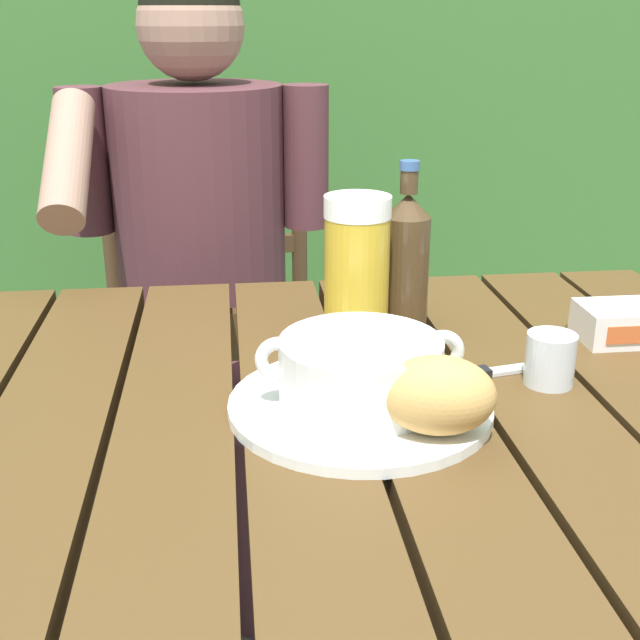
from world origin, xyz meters
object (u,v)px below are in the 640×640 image
object	(u,v)px
bread_roll	(438,395)
beer_bottle	(406,258)
table_knife	(486,372)
chair_near_diner	(209,333)
serving_plate	(360,406)
soup_bowl	(361,369)
beer_glass	(357,270)
water_glass_small	(549,358)
person_eating	(200,252)
butter_tub	(621,323)

from	to	relation	value
bread_roll	beer_bottle	size ratio (longest dim) A/B	0.58
table_knife	bread_roll	bearing A→B (deg)	-123.48
chair_near_diner	beer_bottle	distance (m)	0.80
serving_plate	beer_bottle	size ratio (longest dim) A/B	1.26
soup_bowl	beer_glass	world-z (taller)	beer_glass
soup_bowl	table_knife	bearing A→B (deg)	24.38
bread_roll	beer_glass	size ratio (longest dim) A/B	0.68
chair_near_diner	serving_plate	distance (m)	0.96
water_glass_small	serving_plate	bearing A→B (deg)	-167.89
chair_near_diner	beer_glass	size ratio (longest dim) A/B	5.10
chair_near_diner	water_glass_small	world-z (taller)	chair_near_diner
bread_roll	serving_plate	bearing A→B (deg)	130.60
serving_plate	person_eating	bearing A→B (deg)	105.02
water_glass_small	bread_roll	bearing A→B (deg)	-142.67
person_eating	bread_roll	xyz separation A→B (m)	(0.26, -0.78, 0.06)
serving_plate	beer_bottle	distance (m)	0.29
soup_bowl	table_knife	size ratio (longest dim) A/B	1.48
water_glass_small	table_knife	size ratio (longest dim) A/B	0.40
soup_bowl	beer_glass	size ratio (longest dim) A/B	1.17
soup_bowl	water_glass_small	world-z (taller)	soup_bowl
person_eating	soup_bowl	distance (m)	0.74
water_glass_small	beer_glass	bearing A→B (deg)	142.78
soup_bowl	beer_glass	xyz separation A→B (m)	(0.03, 0.20, 0.05)
serving_plate	butter_tub	size ratio (longest dim) A/B	2.63
soup_bowl	beer_bottle	bearing A→B (deg)	67.94
beer_glass	soup_bowl	bearing A→B (deg)	-97.50
beer_bottle	beer_glass	bearing A→B (deg)	-147.41
beer_bottle	chair_near_diner	bearing A→B (deg)	113.76
water_glass_small	chair_near_diner	bearing A→B (deg)	115.89
beer_glass	butter_tub	bearing A→B (deg)	-6.13
beer_bottle	person_eating	bearing A→B (deg)	122.67
serving_plate	water_glass_small	world-z (taller)	water_glass_small
serving_plate	beer_glass	size ratio (longest dim) A/B	1.48
person_eating	beer_glass	size ratio (longest dim) A/B	6.35
beer_glass	water_glass_small	bearing A→B (deg)	-37.22
soup_bowl	table_knife	distance (m)	0.19
soup_bowl	beer_glass	distance (m)	0.21
water_glass_small	table_knife	distance (m)	0.07
butter_tub	table_knife	size ratio (longest dim) A/B	0.72
water_glass_small	butter_tub	xyz separation A→B (m)	(0.15, 0.12, -0.01)
person_eating	serving_plate	world-z (taller)	person_eating
table_knife	butter_tub	bearing A→B (deg)	23.55
soup_bowl	beer_glass	bearing A→B (deg)	82.50
person_eating	soup_bowl	size ratio (longest dim) A/B	5.44
serving_plate	table_knife	size ratio (longest dim) A/B	1.88
soup_bowl	butter_tub	size ratio (longest dim) A/B	2.07
beer_glass	water_glass_small	distance (m)	0.26
chair_near_diner	table_knife	bearing A→B (deg)	-67.09
soup_bowl	chair_near_diner	bearing A→B (deg)	101.62
beer_bottle	table_knife	bearing A→B (deg)	-70.32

